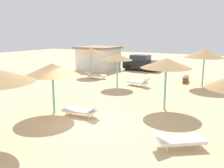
# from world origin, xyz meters

# --- Properties ---
(ground_plane) EXTENTS (80.00, 80.00, 0.00)m
(ground_plane) POSITION_xyz_m (0.00, 0.00, 0.00)
(ground_plane) COLOR #D1B284
(parasol_0) EXTENTS (2.71, 2.71, 2.60)m
(parasol_0) POSITION_xyz_m (-1.77, 0.07, 2.30)
(parasol_0) COLOR #6BC6BC
(parasol_0) RESTS_ON ground
(parasol_2) EXTENTS (2.35, 2.35, 2.58)m
(parasol_2) POSITION_xyz_m (-2.06, 7.30, 2.31)
(parasol_2) COLOR #6BC6BC
(parasol_2) RESTS_ON ground
(parasol_5) EXTENTS (2.26, 2.26, 2.69)m
(parasol_5) POSITION_xyz_m (-6.59, 10.19, 2.42)
(parasol_5) COLOR #6BC6BC
(parasol_5) RESTS_ON ground
(parasol_7) EXTENTS (3.01, 3.01, 2.95)m
(parasol_7) POSITION_xyz_m (3.64, 10.67, 2.60)
(parasol_7) COLOR #6BC6BC
(parasol_7) RESTS_ON ground
(parasol_8) EXTENTS (2.73, 2.73, 2.79)m
(parasol_8) POSITION_xyz_m (2.94, 3.70, 2.52)
(parasol_8) COLOR #6BC6BC
(parasol_8) RESTS_ON ground
(lounger_0) EXTENTS (1.98, 0.93, 0.68)m
(lounger_0) POSITION_xyz_m (-0.18, 0.36, 0.31)
(lounger_0) COLOR white
(lounger_0) RESTS_ON ground
(lounger_2) EXTENTS (1.96, 0.97, 0.74)m
(lounger_2) POSITION_xyz_m (-0.68, 8.34, 0.32)
(lounger_2) COLOR white
(lounger_2) RESTS_ON ground
(lounger_3) EXTENTS (1.90, 1.67, 0.65)m
(lounger_3) POSITION_xyz_m (4.88, -0.61, 0.31)
(lounger_3) COLOR white
(lounger_3) RESTS_ON ground
(lounger_5) EXTENTS (1.99, 1.39, 0.67)m
(lounger_5) POSITION_xyz_m (-5.42, 9.25, 0.31)
(lounger_5) COLOR white
(lounger_5) RESTS_ON ground
(bench_0) EXTENTS (0.59, 1.54, 0.49)m
(bench_0) POSITION_xyz_m (2.10, 11.76, 0.35)
(bench_0) COLOR brown
(bench_0) RESTS_ON ground
(parked_car) EXTENTS (4.07, 2.13, 1.72)m
(parked_car) POSITION_xyz_m (-3.87, 16.07, 0.82)
(parked_car) COLOR black
(parked_car) RESTS_ON ground
(beach_cabana) EXTENTS (4.27, 3.96, 2.61)m
(beach_cabana) POSITION_xyz_m (-8.40, 14.22, 1.32)
(beach_cabana) COLOR white
(beach_cabana) RESTS_ON ground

